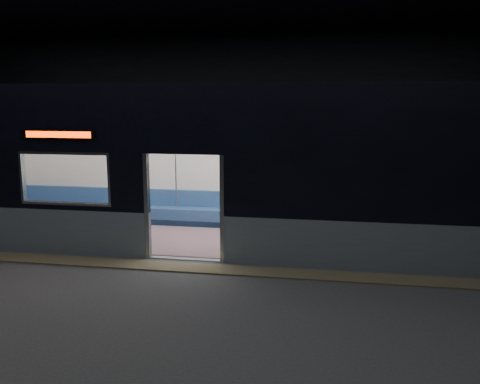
# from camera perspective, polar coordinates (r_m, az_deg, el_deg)

# --- Properties ---
(station_floor) EXTENTS (24.00, 14.00, 0.01)m
(station_floor) POSITION_cam_1_polar(r_m,az_deg,el_deg) (9.01, -8.02, -9.59)
(station_floor) COLOR #47494C
(station_floor) RESTS_ON ground
(station_envelope) EXTENTS (24.00, 14.00, 5.00)m
(station_envelope) POSITION_cam_1_polar(r_m,az_deg,el_deg) (8.49, -8.66, 14.36)
(station_envelope) COLOR black
(station_envelope) RESTS_ON station_floor
(tactile_strip) EXTENTS (22.80, 0.50, 0.03)m
(tactile_strip) POSITION_cam_1_polar(r_m,az_deg,el_deg) (9.50, -7.00, -8.38)
(tactile_strip) COLOR #8C7F59
(tactile_strip) RESTS_ON station_floor
(metro_car) EXTENTS (18.00, 3.04, 3.35)m
(metro_car) POSITION_cam_1_polar(r_m,az_deg,el_deg) (10.98, -4.20, 4.04)
(metro_car) COLOR #8B9BA5
(metro_car) RESTS_ON station_floor
(passenger) EXTENTS (0.44, 0.71, 1.37)m
(passenger) POSITION_cam_1_polar(r_m,az_deg,el_deg) (11.81, 9.86, -0.79)
(passenger) COLOR black
(passenger) RESTS_ON metro_car
(handbag) EXTENTS (0.28, 0.25, 0.13)m
(handbag) POSITION_cam_1_polar(r_m,az_deg,el_deg) (11.62, 9.66, -1.59)
(handbag) COLOR black
(handbag) RESTS_ON passenger
(transit_map) EXTENTS (0.96, 0.03, 0.62)m
(transit_map) POSITION_cam_1_polar(r_m,az_deg,el_deg) (12.07, 15.96, 2.40)
(transit_map) COLOR white
(transit_map) RESTS_ON metro_car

